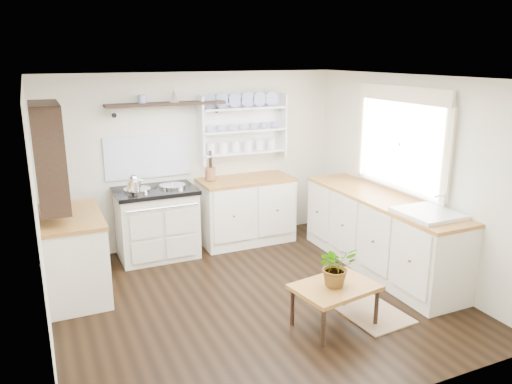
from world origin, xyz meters
TOP-DOWN VIEW (x-y plane):
  - floor at (0.00, 0.00)m, footprint 4.00×3.80m
  - wall_back at (0.00, 1.90)m, footprint 4.00×0.02m
  - wall_right at (2.00, 0.00)m, footprint 0.02×3.80m
  - wall_left at (-2.00, 0.00)m, footprint 0.02×3.80m
  - ceiling at (0.00, 0.00)m, footprint 4.00×3.80m
  - window at (1.95, 0.15)m, footprint 0.08×1.55m
  - aga_cooker at (-0.65, 1.57)m, footprint 1.00×0.70m
  - back_cabinets at (0.60, 1.60)m, footprint 1.27×0.63m
  - right_cabinets at (1.70, 0.10)m, footprint 0.62×2.43m
  - belfast_sink at (1.70, -0.65)m, footprint 0.55×0.60m
  - left_cabinets at (-1.70, 0.90)m, footprint 0.62×1.13m
  - plate_rack at (0.65, 1.86)m, footprint 1.20×0.22m
  - high_shelf at (-0.40, 1.78)m, footprint 1.50×0.29m
  - left_shelving at (-1.84, 0.90)m, footprint 0.28×0.80m
  - kettle at (-0.93, 1.45)m, footprint 0.16×0.16m
  - utensil_crock at (0.12, 1.68)m, footprint 0.14×0.14m
  - center_table at (0.48, -0.81)m, footprint 0.84×0.66m
  - potted_plant at (0.48, -0.81)m, footprint 0.39×0.35m
  - floor_rug at (0.94, -0.72)m, footprint 0.62×0.89m

SIDE VIEW (x-z plane):
  - floor at x=0.00m, z-range -0.01..0.01m
  - floor_rug at x=0.94m, z-range 0.00..0.02m
  - center_table at x=0.48m, z-range 0.16..0.58m
  - aga_cooker at x=-0.65m, z-range -0.01..0.92m
  - right_cabinets at x=1.70m, z-range 0.01..0.91m
  - left_cabinets at x=-1.70m, z-range 0.01..0.91m
  - back_cabinets at x=0.60m, z-range 0.01..0.91m
  - potted_plant at x=0.48m, z-range 0.42..0.81m
  - belfast_sink at x=1.70m, z-range 0.58..1.03m
  - utensil_crock at x=0.12m, z-range 0.91..1.07m
  - kettle at x=-0.93m, z-range 0.93..1.13m
  - wall_back at x=0.00m, z-range 0.00..2.30m
  - wall_right at x=2.00m, z-range 0.00..2.30m
  - wall_left at x=-2.00m, z-range 0.00..2.30m
  - left_shelving at x=-1.84m, z-range 1.02..2.08m
  - plate_rack at x=0.65m, z-range 1.11..2.01m
  - window at x=1.95m, z-range 0.95..2.17m
  - high_shelf at x=-0.40m, z-range 1.83..1.99m
  - ceiling at x=0.00m, z-range 2.29..2.30m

